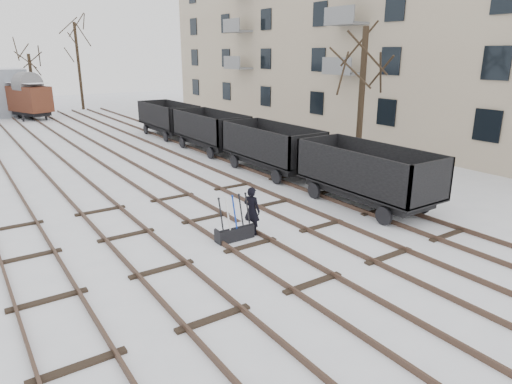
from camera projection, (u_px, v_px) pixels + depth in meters
ground at (251, 246)px, 14.47m from camera, size 120.00×120.00×0.00m
tracks at (115, 162)px, 25.28m from camera, size 13.90×52.00×0.16m
apartment_block at (370, 22)px, 33.88m from camera, size 10.12×45.00×16.10m
ground_frame at (234, 231)px, 14.89m from camera, size 1.30×0.42×1.49m
worker at (252, 211)px, 15.21m from camera, size 0.62×0.71×1.65m
freight_wagon_a at (366, 184)px, 18.02m from camera, size 2.34×5.85×2.39m
freight_wagon_b at (271, 155)px, 23.09m from camera, size 2.34×5.85×2.39m
freight_wagon_c at (211, 137)px, 28.17m from camera, size 2.34×5.85×2.39m
freight_wagon_d at (169, 124)px, 33.24m from camera, size 2.34×5.85×2.39m
box_van_wagon at (30, 98)px, 41.50m from camera, size 3.64×4.83×3.29m
tree_near at (361, 102)px, 22.46m from camera, size 0.30×0.30×7.07m
tree_far_left at (33, 84)px, 44.67m from camera, size 0.30×0.30×5.78m
tree_far_right at (79, 67)px, 47.98m from camera, size 0.30×0.30×8.89m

